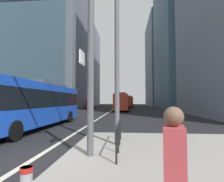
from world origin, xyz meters
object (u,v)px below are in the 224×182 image
object	(u,v)px
car_receding_far	(124,104)
pedestrian_walking	(175,173)
city_bus_blue_oncoming	(34,102)
city_bus_red_distant	(129,101)
traffic_signal_gantry	(22,37)
street_lamp_post	(117,22)
city_bus_red_receding	(122,101)
car_oncoming_mid	(90,105)
car_receding_near	(131,103)

from	to	relation	value
car_receding_far	pedestrian_walking	size ratio (longest dim) A/B	2.43
city_bus_blue_oncoming	city_bus_red_distant	bearing A→B (deg)	80.84
city_bus_red_distant	pedestrian_walking	distance (m)	52.79
traffic_signal_gantry	street_lamp_post	bearing A→B (deg)	25.63
city_bus_red_receding	car_oncoming_mid	size ratio (longest dim) A/B	2.71
city_bus_blue_oncoming	car_receding_near	world-z (taller)	city_bus_blue_oncoming
city_bus_red_receding	car_receding_far	distance (m)	10.73
city_bus_blue_oncoming	traffic_signal_gantry	xyz separation A→B (m)	(2.82, -6.28, 2.33)
pedestrian_walking	city_bus_red_receding	bearing A→B (deg)	92.81
traffic_signal_gantry	city_bus_red_distant	bearing A→B (deg)	85.25
car_oncoming_mid	car_receding_near	bearing A→B (deg)	62.44
traffic_signal_gantry	street_lamp_post	size ratio (longest dim) A/B	0.90
traffic_signal_gantry	street_lamp_post	distance (m)	3.78
car_oncoming_mid	city_bus_red_receding	bearing A→B (deg)	-49.87
city_bus_red_distant	traffic_signal_gantry	size ratio (longest dim) A/B	1.47
street_lamp_post	city_bus_red_distant	bearing A→B (deg)	89.02
city_bus_red_distant	car_oncoming_mid	distance (m)	14.07
street_lamp_post	car_receding_near	bearing A→B (deg)	88.39
city_bus_red_receding	pedestrian_walking	size ratio (longest dim) A/B	6.39
city_bus_blue_oncoming	traffic_signal_gantry	world-z (taller)	traffic_signal_gantry
city_bus_red_receding	pedestrian_walking	bearing A→B (deg)	-87.19
city_bus_red_receding	city_bus_red_distant	world-z (taller)	same
city_bus_blue_oncoming	traffic_signal_gantry	distance (m)	7.27
street_lamp_post	car_oncoming_mid	bearing A→B (deg)	103.43
city_bus_blue_oncoming	city_bus_red_distant	xyz separation A→B (m)	(6.89, 42.75, -0.00)
street_lamp_post	traffic_signal_gantry	bearing A→B (deg)	-154.37
city_bus_red_distant	car_receding_near	distance (m)	10.11
city_bus_red_receding	street_lamp_post	xyz separation A→B (m)	(0.65, -27.53, 3.45)
car_receding_near	car_receding_far	xyz separation A→B (m)	(-2.09, -19.28, -0.00)
city_bus_red_receding	city_bus_red_distant	size ratio (longest dim) A/B	1.04
city_bus_blue_oncoming	pedestrian_walking	size ratio (longest dim) A/B	6.99
city_bus_blue_oncoming	car_receding_far	world-z (taller)	city_bus_blue_oncoming
car_oncoming_mid	car_receding_near	distance (m)	22.75
car_receding_near	traffic_signal_gantry	world-z (taller)	traffic_signal_gantry
car_receding_near	city_bus_red_distant	bearing A→B (deg)	-94.55
car_oncoming_mid	traffic_signal_gantry	bearing A→B (deg)	-81.73
city_bus_red_receding	street_lamp_post	distance (m)	27.76
city_bus_red_receding	car_receding_far	world-z (taller)	city_bus_red_receding
city_bus_red_receding	car_oncoming_mid	world-z (taller)	city_bus_red_receding
city_bus_red_receding	car_receding_near	size ratio (longest dim) A/B	2.50
city_bus_red_receding	pedestrian_walking	world-z (taller)	city_bus_red_receding
city_bus_red_receding	pedestrian_walking	distance (m)	32.90
city_bus_red_distant	car_receding_near	xyz separation A→B (m)	(0.80, 10.04, -0.85)
car_oncoming_mid	pedestrian_walking	distance (m)	43.79
traffic_signal_gantry	street_lamp_post	xyz separation A→B (m)	(3.26, 1.56, 1.12)
street_lamp_post	city_bus_red_receding	bearing A→B (deg)	91.35
city_bus_blue_oncoming	street_lamp_post	size ratio (longest dim) A/B	1.51
city_bus_blue_oncoming	city_bus_red_distant	world-z (taller)	same
city_bus_blue_oncoming	street_lamp_post	xyz separation A→B (m)	(6.08, -4.72, 3.45)
city_bus_red_receding	traffic_signal_gantry	size ratio (longest dim) A/B	1.53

